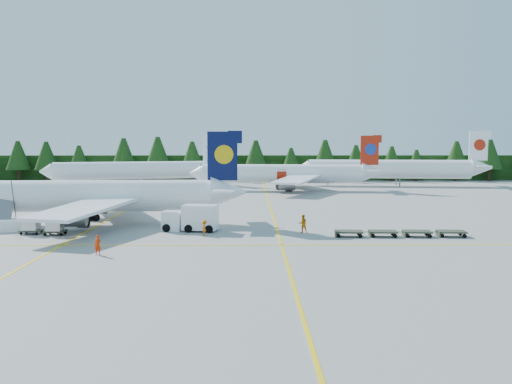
{
  "coord_description": "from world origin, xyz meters",
  "views": [
    {
      "loc": [
        3.22,
        -57.27,
        9.44
      ],
      "look_at": [
        3.8,
        9.12,
        3.5
      ],
      "focal_mm": 40.0,
      "sensor_mm": 36.0,
      "label": 1
    }
  ],
  "objects_px": {
    "airliner_navy": "(70,197)",
    "airstairs": "(2,222)",
    "airliner_red": "(279,174)",
    "service_truck": "(190,218)"
  },
  "relations": [
    {
      "from": "airliner_red",
      "to": "airstairs",
      "type": "distance_m",
      "value": 58.25
    },
    {
      "from": "airliner_red",
      "to": "airstairs",
      "type": "xyz_separation_m",
      "value": [
        -31.62,
        -48.87,
        -2.27
      ]
    },
    {
      "from": "airliner_navy",
      "to": "service_truck",
      "type": "height_order",
      "value": "airliner_navy"
    },
    {
      "from": "airstairs",
      "to": "service_truck",
      "type": "distance_m",
      "value": 19.95
    },
    {
      "from": "airliner_navy",
      "to": "airstairs",
      "type": "distance_m",
      "value": 7.66
    },
    {
      "from": "airliner_red",
      "to": "service_truck",
      "type": "distance_m",
      "value": 50.77
    },
    {
      "from": "airliner_navy",
      "to": "airstairs",
      "type": "relative_size",
      "value": 5.32
    },
    {
      "from": "service_truck",
      "to": "airstairs",
      "type": "bearing_deg",
      "value": -172.62
    },
    {
      "from": "airstairs",
      "to": "airliner_navy",
      "type": "bearing_deg",
      "value": 20.85
    },
    {
      "from": "airstairs",
      "to": "service_truck",
      "type": "height_order",
      "value": "airstairs"
    }
  ]
}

